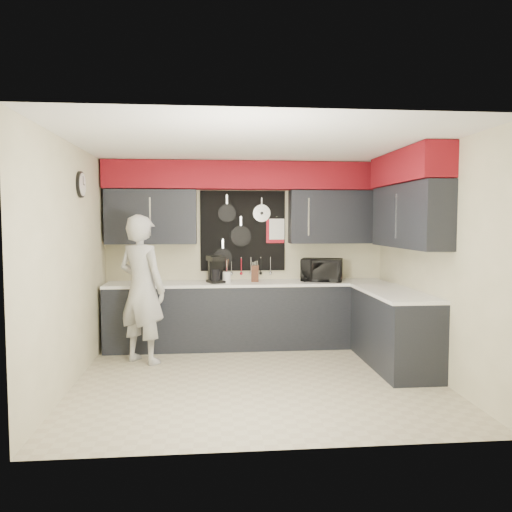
{
  "coord_description": "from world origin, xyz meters",
  "views": [
    {
      "loc": [
        -0.53,
        -5.45,
        1.77
      ],
      "look_at": [
        0.03,
        0.5,
        1.35
      ],
      "focal_mm": 35.0,
      "sensor_mm": 36.0,
      "label": 1
    }
  ],
  "objects": [
    {
      "name": "person",
      "position": [
        -1.37,
        0.8,
        0.92
      ],
      "size": [
        0.81,
        0.74,
        1.85
      ],
      "primitive_type": "imported",
      "rotation": [
        0.0,
        0.0,
        2.55
      ],
      "color": "#B3B3B0",
      "rests_on": "ground"
    },
    {
      "name": "left_wall_assembly",
      "position": [
        -1.99,
        0.02,
        1.33
      ],
      "size": [
        0.05,
        3.5,
        2.6
      ],
      "color": "beige",
      "rests_on": "ground"
    },
    {
      "name": "coffee_maker",
      "position": [
        -0.45,
        1.42,
        1.11
      ],
      "size": [
        0.27,
        0.3,
        0.37
      ],
      "rotation": [
        0.0,
        0.0,
        0.34
      ],
      "color": "black",
      "rests_on": "base_cabinets"
    },
    {
      "name": "right_wall_assembly",
      "position": [
        1.85,
        0.26,
        1.94
      ],
      "size": [
        0.36,
        3.5,
        2.6
      ],
      "color": "beige",
      "rests_on": "ground"
    },
    {
      "name": "knife_block",
      "position": [
        0.1,
        1.45,
        1.03
      ],
      "size": [
        0.11,
        0.11,
        0.23
      ],
      "primitive_type": "cube",
      "rotation": [
        0.0,
        0.0,
        -0.09
      ],
      "color": "#3C1D13",
      "rests_on": "base_cabinets"
    },
    {
      "name": "back_wall_assembly",
      "position": [
        0.01,
        1.6,
        2.01
      ],
      "size": [
        4.0,
        0.36,
        2.6
      ],
      "color": "beige",
      "rests_on": "ground"
    },
    {
      "name": "utensil_crock",
      "position": [
        -0.3,
        1.41,
        0.99
      ],
      "size": [
        0.12,
        0.12,
        0.15
      ],
      "primitive_type": "cylinder",
      "color": "white",
      "rests_on": "base_cabinets"
    },
    {
      "name": "ground",
      "position": [
        0.0,
        0.0,
        0.0
      ],
      "size": [
        4.0,
        4.0,
        0.0
      ],
      "primitive_type": "plane",
      "color": "#BDB593",
      "rests_on": "ground"
    },
    {
      "name": "microwave",
      "position": [
        1.05,
        1.46,
        1.08
      ],
      "size": [
        0.66,
        0.54,
        0.32
      ],
      "primitive_type": "imported",
      "rotation": [
        0.0,
        0.0,
        -0.3
      ],
      "color": "black",
      "rests_on": "base_cabinets"
    },
    {
      "name": "base_cabinets",
      "position": [
        0.49,
        1.13,
        0.46
      ],
      "size": [
        3.95,
        2.2,
        0.92
      ],
      "color": "black",
      "rests_on": "ground"
    }
  ]
}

